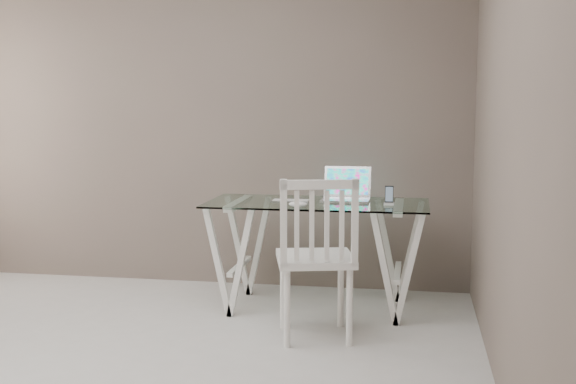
{
  "coord_description": "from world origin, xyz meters",
  "views": [
    {
      "loc": [
        1.57,
        -3.18,
        1.42
      ],
      "look_at": [
        0.77,
        1.35,
        0.85
      ],
      "focal_mm": 45.0,
      "sensor_mm": 36.0,
      "label": 1
    }
  ],
  "objects": [
    {
      "name": "desk",
      "position": [
        0.92,
        1.65,
        0.38
      ],
      "size": [
        1.5,
        0.7,
        0.75
      ],
      "color": "silver",
      "rests_on": "ground"
    },
    {
      "name": "mouse",
      "position": [
        0.83,
        1.39,
        0.77
      ],
      "size": [
        0.12,
        0.07,
        0.04
      ],
      "primitive_type": "ellipsoid",
      "color": "white",
      "rests_on": "desk"
    },
    {
      "name": "laptop",
      "position": [
        1.11,
        1.81,
        0.8
      ],
      "size": [
        0.33,
        0.3,
        0.22
      ],
      "color": "silver",
      "rests_on": "desk"
    },
    {
      "name": "chair",
      "position": [
        1.01,
        0.98,
        0.55
      ],
      "size": [
        0.55,
        0.55,
        0.99
      ],
      "rotation": [
        0.0,
        0.0,
        0.24
      ],
      "color": "white",
      "rests_on": "ground"
    },
    {
      "name": "phone_dock",
      "position": [
        1.41,
        1.61,
        0.78
      ],
      "size": [
        0.07,
        0.07,
        0.13
      ],
      "color": "white",
      "rests_on": "desk"
    },
    {
      "name": "room",
      "position": [
        -0.06,
        0.02,
        1.72
      ],
      "size": [
        4.5,
        4.52,
        2.71
      ],
      "color": "#B8B5B0",
      "rests_on": "ground"
    },
    {
      "name": "keyboard",
      "position": [
        0.74,
        1.67,
        0.75
      ],
      "size": [
        0.26,
        0.11,
        0.01
      ],
      "primitive_type": "cube",
      "color": "silver",
      "rests_on": "desk"
    }
  ]
}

